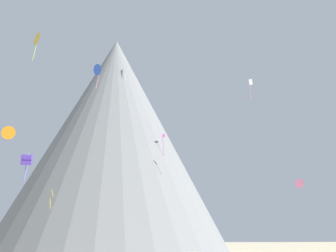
% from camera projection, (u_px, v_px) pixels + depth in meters
% --- Properties ---
extents(rock_massif, '(70.48, 70.48, 53.65)m').
position_uv_depth(rock_massif, '(115.00, 147.00, 103.15)').
color(rock_massif, slate).
rests_on(rock_massif, ground_plane).
extents(kite_white_high, '(0.74, 0.30, 4.42)m').
position_uv_depth(kite_white_high, '(251.00, 85.00, 84.21)').
color(kite_white_high, white).
extents(kite_cyan_mid, '(0.66, 0.84, 5.44)m').
position_uv_depth(kite_cyan_mid, '(28.00, 162.00, 80.35)').
color(kite_cyan_mid, '#33BCDB').
extents(kite_magenta_mid, '(0.70, 1.05, 4.98)m').
position_uv_depth(kite_magenta_mid, '(164.00, 140.00, 92.99)').
color(kite_magenta_mid, '#D1339E').
extents(kite_pink_low, '(1.41, 0.94, 1.42)m').
position_uv_depth(kite_pink_low, '(300.00, 184.00, 64.05)').
color(kite_pink_low, pink).
extents(kite_orange_mid, '(2.18, 0.43, 2.17)m').
position_uv_depth(kite_orange_mid, '(9.00, 133.00, 66.59)').
color(kite_orange_mid, orange).
extents(kite_gold_high, '(1.51, 1.92, 4.61)m').
position_uv_depth(kite_gold_high, '(37.00, 39.00, 63.36)').
color(kite_gold_high, gold).
extents(kite_indigo_low, '(1.38, 1.49, 3.87)m').
position_uv_depth(kite_indigo_low, '(27.00, 160.00, 54.54)').
color(kite_indigo_low, '#5138B2').
extents(kite_yellow_low, '(0.57, 0.84, 2.96)m').
position_uv_depth(kite_yellow_low, '(52.00, 195.00, 63.76)').
color(kite_yellow_low, yellow).
extents(kite_blue_high, '(1.84, 1.81, 4.73)m').
position_uv_depth(kite_blue_high, '(98.00, 70.00, 76.93)').
color(kite_blue_high, blue).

